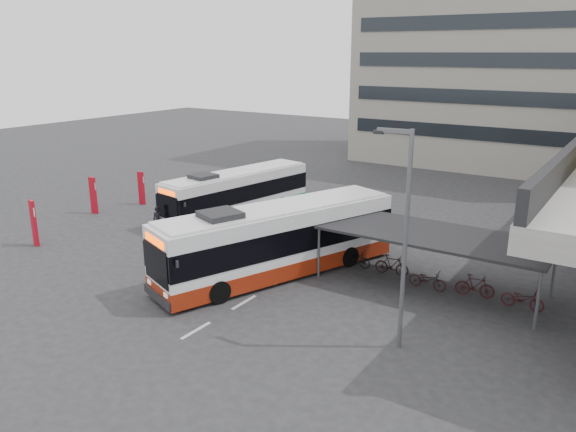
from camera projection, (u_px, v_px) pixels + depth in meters
The scene contains 11 objects.
ground at pixel (241, 269), 27.59m from camera, with size 120.00×120.00×0.00m, color #28282B.
bike_shelter at pixel (432, 255), 25.08m from camera, with size 10.00×4.00×2.54m.
office_block at pixel (542, 25), 49.74m from camera, with size 30.00×15.00×25.00m, color gray.
road_markings at pixel (244, 302), 23.87m from camera, with size 0.15×7.60×0.01m.
bus_main at pixel (278, 241), 26.46m from camera, with size 6.84×12.37×3.62m.
bus_teal at pixel (237, 194), 36.05m from camera, with size 4.15×10.94×3.16m.
pedestrian at pixel (158, 220), 32.61m from camera, with size 0.60×0.40×1.65m, color black.
lamp_post at pixel (403, 228), 19.06m from camera, with size 1.38×0.27×7.87m.
sign_totem_south at pixel (34, 222), 30.53m from camera, with size 0.55×0.29×2.56m.
sign_totem_mid at pixel (93, 195), 36.69m from camera, with size 0.53×0.20×2.44m.
sign_totem_north at pixel (141, 187), 38.91m from camera, with size 0.50×0.20×2.31m.
Camera 1 is at (16.10, -20.22, 10.26)m, focal length 35.00 mm.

